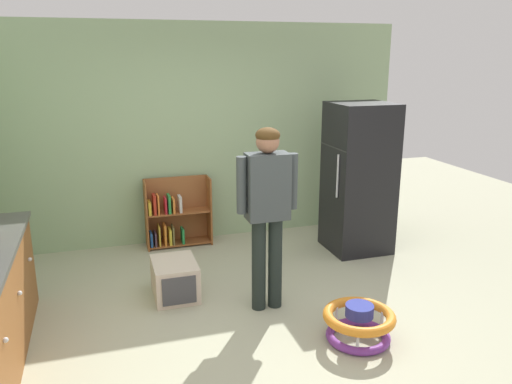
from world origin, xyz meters
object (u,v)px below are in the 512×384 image
at_px(refrigerator, 359,178).
at_px(standing_person, 267,202).
at_px(bookshelf, 174,216).
at_px(baby_walker, 359,323).
at_px(pet_carrier, 175,279).

height_order(refrigerator, standing_person, refrigerator).
distance_m(refrigerator, bookshelf, 2.31).
distance_m(refrigerator, baby_walker, 2.24).
height_order(refrigerator, baby_walker, refrigerator).
bearing_deg(pet_carrier, baby_walker, -43.18).
relative_size(standing_person, baby_walker, 2.83).
bearing_deg(bookshelf, standing_person, -72.86).
height_order(refrigerator, pet_carrier, refrigerator).
xyz_separation_m(refrigerator, bookshelf, (-2.10, 0.79, -0.52)).
bearing_deg(bookshelf, refrigerator, -20.57).
bearing_deg(bookshelf, baby_walker, -67.02).
bearing_deg(standing_person, bookshelf, 107.14).
distance_m(standing_person, pet_carrier, 1.26).
distance_m(baby_walker, pet_carrier, 1.84).
relative_size(refrigerator, bookshelf, 2.09).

